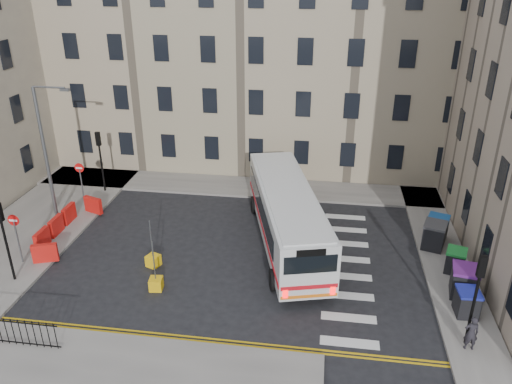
% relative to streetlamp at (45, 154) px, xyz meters
% --- Properties ---
extents(ground, '(120.00, 120.00, 0.00)m').
position_rel_streetlamp_xyz_m(ground, '(13.00, -2.00, -4.34)').
color(ground, black).
rests_on(ground, ground).
extents(pavement_north, '(36.00, 3.20, 0.15)m').
position_rel_streetlamp_xyz_m(pavement_north, '(7.00, 6.60, -4.26)').
color(pavement_north, slate).
rests_on(pavement_north, ground).
extents(pavement_east, '(2.40, 26.00, 0.15)m').
position_rel_streetlamp_xyz_m(pavement_east, '(22.00, 2.00, -4.26)').
color(pavement_east, slate).
rests_on(pavement_east, ground).
extents(pavement_west, '(6.00, 22.00, 0.15)m').
position_rel_streetlamp_xyz_m(pavement_west, '(-1.00, -1.00, -4.26)').
color(pavement_west, slate).
rests_on(pavement_west, ground).
extents(terrace_north, '(38.30, 10.80, 17.20)m').
position_rel_streetlamp_xyz_m(terrace_north, '(6.00, 13.50, 4.28)').
color(terrace_north, gray).
rests_on(terrace_north, ground).
extents(traffic_light_east, '(0.28, 0.22, 4.10)m').
position_rel_streetlamp_xyz_m(traffic_light_east, '(21.60, -7.50, -1.47)').
color(traffic_light_east, black).
rests_on(traffic_light_east, pavement_east).
extents(traffic_light_nw, '(0.28, 0.22, 4.10)m').
position_rel_streetlamp_xyz_m(traffic_light_nw, '(1.00, 4.50, -1.47)').
color(traffic_light_nw, black).
rests_on(traffic_light_nw, pavement_west).
extents(traffic_light_sw, '(0.28, 0.22, 4.10)m').
position_rel_streetlamp_xyz_m(traffic_light_sw, '(1.00, -6.00, -1.47)').
color(traffic_light_sw, black).
rests_on(traffic_light_sw, pavement_west).
extents(streetlamp, '(0.50, 0.22, 8.14)m').
position_rel_streetlamp_xyz_m(streetlamp, '(0.00, 0.00, 0.00)').
color(streetlamp, '#595B5E').
rests_on(streetlamp, pavement_west).
extents(no_entry_north, '(0.60, 0.08, 3.00)m').
position_rel_streetlamp_xyz_m(no_entry_north, '(0.50, 2.50, -2.26)').
color(no_entry_north, '#595B5E').
rests_on(no_entry_north, pavement_west).
extents(no_entry_south, '(0.60, 0.08, 3.00)m').
position_rel_streetlamp_xyz_m(no_entry_south, '(0.50, -4.50, -2.26)').
color(no_entry_south, '#595B5E').
rests_on(no_entry_south, pavement_west).
extents(roadworks_barriers, '(1.66, 6.26, 1.00)m').
position_rel_streetlamp_xyz_m(roadworks_barriers, '(1.16, -1.50, -3.69)').
color(roadworks_barriers, red).
rests_on(roadworks_barriers, pavement_west).
extents(bus, '(5.62, 12.00, 3.19)m').
position_rel_streetlamp_xyz_m(bus, '(13.69, -0.45, -2.49)').
color(bus, silver).
rests_on(bus, ground).
extents(wheelie_bin_a, '(0.98, 1.12, 1.20)m').
position_rel_streetlamp_xyz_m(wheelie_bin_a, '(22.02, -5.56, -3.58)').
color(wheelie_bin_a, black).
rests_on(wheelie_bin_a, pavement_east).
extents(wheelie_bin_b, '(1.35, 1.49, 1.45)m').
position_rel_streetlamp_xyz_m(wheelie_bin_b, '(22.18, -4.16, -3.46)').
color(wheelie_bin_b, black).
rests_on(wheelie_bin_b, pavement_east).
extents(wheelie_bin_c, '(1.21, 1.30, 1.18)m').
position_rel_streetlamp_xyz_m(wheelie_bin_c, '(22.23, -2.16, -3.59)').
color(wheelie_bin_c, black).
rests_on(wheelie_bin_c, pavement_east).
extents(wheelie_bin_d, '(1.47, 1.58, 1.43)m').
position_rel_streetlamp_xyz_m(wheelie_bin_d, '(21.57, 0.06, -3.47)').
color(wheelie_bin_d, black).
rests_on(wheelie_bin_d, pavement_east).
extents(wheelie_bin_e, '(1.45, 1.55, 1.39)m').
position_rel_streetlamp_xyz_m(wheelie_bin_e, '(21.88, 0.89, -3.49)').
color(wheelie_bin_e, black).
rests_on(wheelie_bin_e, pavement_east).
extents(pedestrian, '(0.58, 0.39, 1.53)m').
position_rel_streetlamp_xyz_m(pedestrian, '(21.64, -7.81, -3.42)').
color(pedestrian, black).
rests_on(pedestrian, pavement_east).
extents(bollard_yellow, '(0.78, 0.78, 0.60)m').
position_rel_streetlamp_xyz_m(bollard_yellow, '(7.20, -3.67, -4.04)').
color(bollard_yellow, yellow).
rests_on(bollard_yellow, ground).
extents(bollard_chevron, '(0.67, 0.67, 0.60)m').
position_rel_streetlamp_xyz_m(bollard_chevron, '(8.00, -5.59, -4.04)').
color(bollard_chevron, gold).
rests_on(bollard_chevron, ground).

